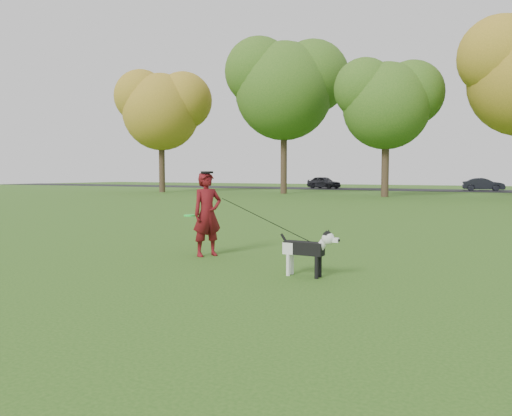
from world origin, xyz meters
The scene contains 8 objects.
ground centered at (0.00, 0.00, 0.00)m, with size 120.00×120.00×0.00m, color #285116.
road centered at (0.00, 40.00, 0.01)m, with size 120.00×7.00×0.02m, color black.
man centered at (-1.17, 0.46, 0.78)m, with size 0.57×0.38×1.57m, color #530B12.
dog centered at (1.20, -0.40, 0.44)m, with size 0.95×0.19×0.72m.
car_left centered at (-13.64, 40.00, 0.63)m, with size 1.44×3.57×1.22m, color black.
car_mid centered at (0.95, 40.00, 0.57)m, with size 1.17×3.37×1.11m, color black.
man_held_items centered at (0.26, 0.01, 0.79)m, with size 2.94×0.97×1.10m.
tree_row centered at (-1.43, 26.07, 7.41)m, with size 51.74×8.86×12.01m.
Camera 1 is at (3.98, -7.24, 1.54)m, focal length 35.00 mm.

